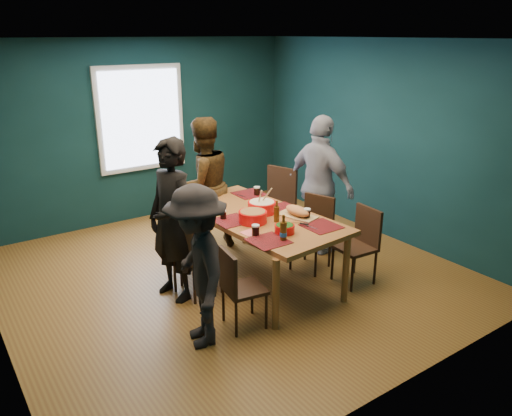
{
  "coord_description": "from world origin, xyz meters",
  "views": [
    {
      "loc": [
        -2.84,
        -4.62,
        2.76
      ],
      "look_at": [
        0.17,
        -0.29,
        0.9
      ],
      "focal_mm": 35.0,
      "sensor_mm": 36.0,
      "label": 1
    }
  ],
  "objects_px": {
    "dining_table": "(258,221)",
    "person_right": "(320,186)",
    "person_near_left": "(198,267)",
    "chair_left_near": "(237,283)",
    "chair_right_mid": "(315,226)",
    "bowl_salad": "(253,216)",
    "bowl_herbs": "(285,228)",
    "bowl_dumpling": "(262,207)",
    "chair_left_mid": "(190,249)",
    "person_far_left": "(172,221)",
    "chair_right_far": "(277,200)",
    "chair_left_far": "(181,236)",
    "cutting_board": "(297,212)",
    "chair_right_near": "(361,239)",
    "person_back": "(203,185)"
  },
  "relations": [
    {
      "from": "chair_right_far",
      "to": "bowl_herbs",
      "type": "xyz_separation_m",
      "value": [
        -0.96,
        -1.39,
        0.25
      ]
    },
    {
      "from": "chair_left_near",
      "to": "person_far_left",
      "type": "xyz_separation_m",
      "value": [
        -0.21,
        0.92,
        0.4
      ]
    },
    {
      "from": "chair_right_far",
      "to": "person_far_left",
      "type": "xyz_separation_m",
      "value": [
        -1.85,
        -0.6,
        0.28
      ]
    },
    {
      "from": "bowl_dumpling",
      "to": "cutting_board",
      "type": "relative_size",
      "value": 0.57
    },
    {
      "from": "cutting_board",
      "to": "person_near_left",
      "type": "bearing_deg",
      "value": 179.73
    },
    {
      "from": "chair_right_near",
      "to": "person_back",
      "type": "xyz_separation_m",
      "value": [
        -1.02,
        1.86,
        0.37
      ]
    },
    {
      "from": "dining_table",
      "to": "cutting_board",
      "type": "height_order",
      "value": "cutting_board"
    },
    {
      "from": "chair_right_near",
      "to": "cutting_board",
      "type": "bearing_deg",
      "value": 150.7
    },
    {
      "from": "chair_right_near",
      "to": "bowl_herbs",
      "type": "relative_size",
      "value": 4.26
    },
    {
      "from": "chair_right_mid",
      "to": "chair_left_far",
      "type": "bearing_deg",
      "value": 137.72
    },
    {
      "from": "bowl_dumpling",
      "to": "person_back",
      "type": "bearing_deg",
      "value": 97.91
    },
    {
      "from": "dining_table",
      "to": "person_right",
      "type": "height_order",
      "value": "person_right"
    },
    {
      "from": "chair_right_mid",
      "to": "bowl_herbs",
      "type": "relative_size",
      "value": 4.3
    },
    {
      "from": "chair_right_far",
      "to": "person_back",
      "type": "xyz_separation_m",
      "value": [
        -0.95,
        0.36,
        0.28
      ]
    },
    {
      "from": "person_right",
      "to": "bowl_dumpling",
      "type": "relative_size",
      "value": 5.58
    },
    {
      "from": "dining_table",
      "to": "chair_left_mid",
      "type": "relative_size",
      "value": 2.3
    },
    {
      "from": "chair_right_near",
      "to": "bowl_dumpling",
      "type": "bearing_deg",
      "value": 143.27
    },
    {
      "from": "dining_table",
      "to": "chair_right_mid",
      "type": "distance_m",
      "value": 0.81
    },
    {
      "from": "chair_left_far",
      "to": "chair_right_mid",
      "type": "distance_m",
      "value": 1.63
    },
    {
      "from": "person_right",
      "to": "bowl_salad",
      "type": "xyz_separation_m",
      "value": [
        -1.3,
        -0.37,
        -0.03
      ]
    },
    {
      "from": "person_back",
      "to": "chair_right_far",
      "type": "bearing_deg",
      "value": 156.32
    },
    {
      "from": "chair_right_near",
      "to": "person_far_left",
      "type": "relative_size",
      "value": 0.5
    },
    {
      "from": "chair_right_near",
      "to": "chair_left_far",
      "type": "bearing_deg",
      "value": 147.44
    },
    {
      "from": "dining_table",
      "to": "bowl_herbs",
      "type": "xyz_separation_m",
      "value": [
        -0.08,
        -0.6,
        0.12
      ]
    },
    {
      "from": "bowl_salad",
      "to": "bowl_dumpling",
      "type": "distance_m",
      "value": 0.33
    },
    {
      "from": "bowl_salad",
      "to": "cutting_board",
      "type": "height_order",
      "value": "bowl_salad"
    },
    {
      "from": "chair_left_mid",
      "to": "person_far_left",
      "type": "bearing_deg",
      "value": 139.68
    },
    {
      "from": "person_near_left",
      "to": "cutting_board",
      "type": "bearing_deg",
      "value": 121.96
    },
    {
      "from": "chair_left_far",
      "to": "bowl_salad",
      "type": "distance_m",
      "value": 0.94
    },
    {
      "from": "chair_right_mid",
      "to": "bowl_salad",
      "type": "xyz_separation_m",
      "value": [
        -0.95,
        -0.05,
        0.35
      ]
    },
    {
      "from": "person_back",
      "to": "bowl_dumpling",
      "type": "relative_size",
      "value": 5.46
    },
    {
      "from": "person_far_left",
      "to": "bowl_salad",
      "type": "distance_m",
      "value": 0.87
    },
    {
      "from": "person_back",
      "to": "cutting_board",
      "type": "xyz_separation_m",
      "value": [
        0.4,
        -1.45,
        -0.02
      ]
    },
    {
      "from": "person_far_left",
      "to": "bowl_herbs",
      "type": "bearing_deg",
      "value": 34.47
    },
    {
      "from": "cutting_board",
      "to": "chair_right_near",
      "type": "bearing_deg",
      "value": -49.21
    },
    {
      "from": "person_near_left",
      "to": "chair_left_near",
      "type": "bearing_deg",
      "value": 106.03
    },
    {
      "from": "person_back",
      "to": "bowl_salad",
      "type": "distance_m",
      "value": 1.31
    },
    {
      "from": "chair_left_near",
      "to": "chair_right_mid",
      "type": "relative_size",
      "value": 0.92
    },
    {
      "from": "person_far_left",
      "to": "bowl_dumpling",
      "type": "distance_m",
      "value": 1.06
    },
    {
      "from": "chair_right_far",
      "to": "person_near_left",
      "type": "height_order",
      "value": "person_near_left"
    },
    {
      "from": "chair_right_mid",
      "to": "person_near_left",
      "type": "xyz_separation_m",
      "value": [
        -1.94,
        -0.62,
        0.24
      ]
    },
    {
      "from": "person_back",
      "to": "bowl_herbs",
      "type": "xyz_separation_m",
      "value": [
        -0.01,
        -1.75,
        -0.03
      ]
    },
    {
      "from": "bowl_salad",
      "to": "chair_right_far",
      "type": "bearing_deg",
      "value": 41.99
    },
    {
      "from": "cutting_board",
      "to": "chair_right_mid",
      "type": "bearing_deg",
      "value": 7.35
    },
    {
      "from": "chair_left_far",
      "to": "bowl_salad",
      "type": "height_order",
      "value": "bowl_salad"
    },
    {
      "from": "chair_left_near",
      "to": "cutting_board",
      "type": "xyz_separation_m",
      "value": [
        1.08,
        0.42,
        0.38
      ]
    },
    {
      "from": "chair_right_far",
      "to": "chair_left_mid",
      "type": "bearing_deg",
      "value": -176.64
    },
    {
      "from": "dining_table",
      "to": "bowl_salad",
      "type": "xyz_separation_m",
      "value": [
        -0.18,
        -0.17,
        0.14
      ]
    },
    {
      "from": "person_far_left",
      "to": "person_near_left",
      "type": "bearing_deg",
      "value": -26.26
    },
    {
      "from": "chair_right_near",
      "to": "cutting_board",
      "type": "distance_m",
      "value": 0.82
    }
  ]
}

